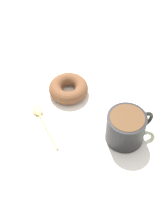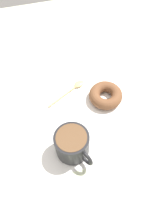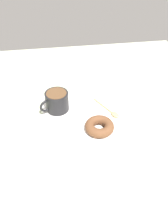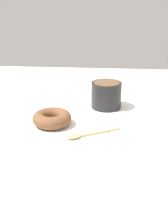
{
  "view_description": "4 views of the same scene",
  "coord_description": "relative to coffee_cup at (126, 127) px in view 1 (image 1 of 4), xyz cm",
  "views": [
    {
      "loc": [
        44.98,
        3.34,
        61.59
      ],
      "look_at": [
        -2.63,
        1.99,
        2.3
      ],
      "focal_mm": 50.0,
      "sensor_mm": 36.0,
      "label": 1
    },
    {
      "loc": [
        6.3,
        34.5,
        55.93
      ],
      "look_at": [
        -2.63,
        1.99,
        2.3
      ],
      "focal_mm": 35.0,
      "sensor_mm": 36.0,
      "label": 2
    },
    {
      "loc": [
        -63.74,
        11.32,
        56.3
      ],
      "look_at": [
        -2.63,
        1.99,
        2.3
      ],
      "focal_mm": 35.0,
      "sensor_mm": 36.0,
      "label": 3
    },
    {
      "loc": [
        4.15,
        -76.38,
        34.29
      ],
      "look_at": [
        -2.63,
        1.99,
        2.3
      ],
      "focal_mm": 50.0,
      "sensor_mm": 36.0,
      "label": 4
    }
  ],
  "objects": [
    {
      "name": "donut",
      "position": [
        -13.82,
        -14.07,
        -2.31
      ],
      "size": [
        10.3,
        10.3,
        3.37
      ],
      "primitive_type": "torus",
      "color": "brown",
      "rests_on": "napkin"
    },
    {
      "name": "coffee_cup",
      "position": [
        0.0,
        0.0,
        0.0
      ],
      "size": [
        8.94,
        11.28,
        7.7
      ],
      "color": "black",
      "rests_on": "napkin"
    },
    {
      "name": "napkin",
      "position": [
        -5.75,
        -9.78,
        -4.14
      ],
      "size": [
        31.21,
        31.21,
        0.3
      ],
      "primitive_type": "cube",
      "rotation": [
        0.0,
        0.0,
        -0.0
      ],
      "color": "white",
      "rests_on": "ground_plane"
    },
    {
      "name": "spoon",
      "position": [
        -5.37,
        -20.56,
        -3.6
      ],
      "size": [
        13.48,
        8.24,
        0.9
      ],
      "color": "#D8B772",
      "rests_on": "napkin"
    },
    {
      "name": "ground_plane",
      "position": [
        -3.11,
        -11.77,
        -5.29
      ],
      "size": [
        120.0,
        120.0,
        2.0
      ],
      "primitive_type": "cube",
      "color": "beige"
    }
  ]
}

